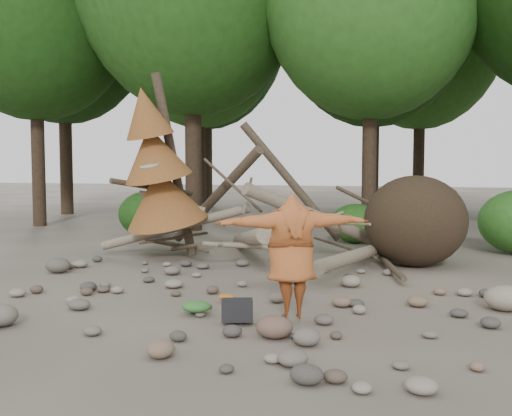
% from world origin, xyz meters
% --- Properties ---
extents(ground, '(120.00, 120.00, 0.00)m').
position_xyz_m(ground, '(0.00, 0.00, 0.00)').
color(ground, '#514C44').
rests_on(ground, ground).
extents(deadfall_pile, '(8.55, 5.24, 3.30)m').
position_xyz_m(deadfall_pile, '(2.02, 4.24, 0.95)').
color(deadfall_pile, '#332619').
rests_on(deadfall_pile, ground).
extents(dead_conifer, '(2.06, 2.16, 4.35)m').
position_xyz_m(dead_conifer, '(-3.12, 3.37, 2.11)').
color(dead_conifer, '#4C3F30').
rests_on(dead_conifer, ground).
extents(bush_left, '(1.80, 1.80, 1.44)m').
position_xyz_m(bush_left, '(-5.50, 7.20, 0.72)').
color(bush_left, '#1D4913').
rests_on(bush_left, ground).
extents(bush_mid, '(1.40, 1.40, 1.12)m').
position_xyz_m(bush_mid, '(0.80, 7.80, 0.56)').
color(bush_mid, '#275C1A').
rests_on(bush_mid, ground).
extents(frisbee_thrower, '(3.08, 1.45, 2.15)m').
position_xyz_m(frisbee_thrower, '(1.22, -0.97, 0.94)').
color(frisbee_thrower, '#AB5526').
rests_on(frisbee_thrower, ground).
extents(backpack, '(0.49, 0.41, 0.28)m').
position_xyz_m(backpack, '(0.53, -1.25, 0.14)').
color(backpack, black).
rests_on(backpack, ground).
extents(cloth_green, '(0.44, 0.36, 0.16)m').
position_xyz_m(cloth_green, '(-0.20, -0.99, 0.08)').
color(cloth_green, '#316F2C').
rests_on(cloth_green, ground).
extents(cloth_orange, '(0.26, 0.22, 0.10)m').
position_xyz_m(cloth_orange, '(-0.06, -0.14, 0.05)').
color(cloth_orange, '#BB5F20').
rests_on(cloth_orange, ground).
extents(boulder_front_right, '(0.47, 0.42, 0.28)m').
position_xyz_m(boulder_front_right, '(1.19, -1.69, 0.14)').
color(boulder_front_right, brown).
rests_on(boulder_front_right, ground).
extents(boulder_mid_right, '(0.63, 0.57, 0.38)m').
position_xyz_m(boulder_mid_right, '(4.09, 0.72, 0.19)').
color(boulder_mid_right, gray).
rests_on(boulder_mid_right, ground).
extents(boulder_mid_left, '(0.52, 0.47, 0.31)m').
position_xyz_m(boulder_mid_left, '(-4.27, 1.23, 0.16)').
color(boulder_mid_left, '#59524B').
rests_on(boulder_mid_left, ground).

